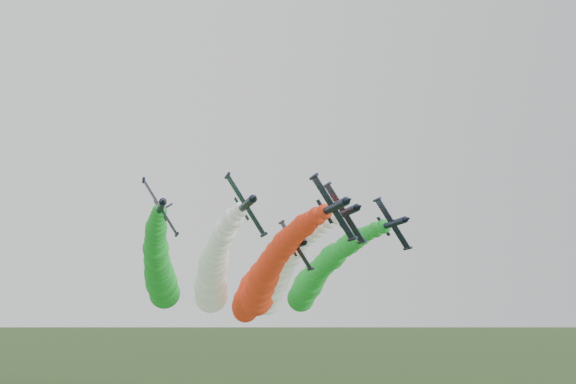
{
  "coord_description": "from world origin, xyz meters",
  "views": [
    {
      "loc": [
        -31.82,
        -81.33,
        29.1
      ],
      "look_at": [
        -6.4,
        7.31,
        48.63
      ],
      "focal_mm": 35.0,
      "sensor_mm": 36.0,
      "label": 1
    }
  ],
  "objects_px": {
    "jet_lead": "(264,281)",
    "jet_outer_right": "(314,280)",
    "jet_outer_left": "(160,274)",
    "jet_inner_left": "(213,277)",
    "jet_inner_right": "(274,281)",
    "jet_trail": "(251,294)"
  },
  "relations": [
    {
      "from": "jet_lead",
      "to": "jet_outer_right",
      "type": "distance_m",
      "value": 24.53
    },
    {
      "from": "jet_outer_left",
      "to": "jet_inner_left",
      "type": "bearing_deg",
      "value": -42.16
    },
    {
      "from": "jet_lead",
      "to": "jet_inner_right",
      "type": "xyz_separation_m",
      "value": [
        4.71,
        8.13,
        0.51
      ]
    },
    {
      "from": "jet_inner_left",
      "to": "jet_trail",
      "type": "xyz_separation_m",
      "value": [
        14.05,
        20.0,
        -3.45
      ]
    },
    {
      "from": "jet_outer_left",
      "to": "jet_trail",
      "type": "relative_size",
      "value": 1.0
    },
    {
      "from": "jet_lead",
      "to": "jet_outer_left",
      "type": "relative_size",
      "value": 1.0
    },
    {
      "from": "jet_lead",
      "to": "jet_outer_right",
      "type": "relative_size",
      "value": 1.0
    },
    {
      "from": "jet_inner_right",
      "to": "jet_outer_left",
      "type": "relative_size",
      "value": 1.0
    },
    {
      "from": "jet_outer_right",
      "to": "jet_trail",
      "type": "xyz_separation_m",
      "value": [
        -15.36,
        11.03,
        -3.65
      ]
    },
    {
      "from": "jet_outer_right",
      "to": "jet_inner_left",
      "type": "bearing_deg",
      "value": -163.05
    },
    {
      "from": "jet_lead",
      "to": "jet_inner_right",
      "type": "bearing_deg",
      "value": 59.88
    },
    {
      "from": "jet_lead",
      "to": "jet_outer_right",
      "type": "bearing_deg",
      "value": 42.14
    },
    {
      "from": "jet_inner_right",
      "to": "jet_outer_left",
      "type": "bearing_deg",
      "value": 159.9
    },
    {
      "from": "jet_outer_right",
      "to": "jet_lead",
      "type": "bearing_deg",
      "value": -137.86
    },
    {
      "from": "jet_outer_left",
      "to": "jet_trail",
      "type": "height_order",
      "value": "jet_outer_left"
    },
    {
      "from": "jet_outer_left",
      "to": "jet_outer_right",
      "type": "height_order",
      "value": "jet_outer_left"
    },
    {
      "from": "jet_inner_right",
      "to": "jet_trail",
      "type": "bearing_deg",
      "value": 95.67
    },
    {
      "from": "jet_trail",
      "to": "jet_inner_left",
      "type": "bearing_deg",
      "value": -125.08
    },
    {
      "from": "jet_lead",
      "to": "jet_outer_left",
      "type": "xyz_separation_m",
      "value": [
        -23.31,
        18.38,
        2.37
      ]
    },
    {
      "from": "jet_inner_right",
      "to": "jet_inner_left",
      "type": "bearing_deg",
      "value": -177.63
    },
    {
      "from": "jet_lead",
      "to": "jet_inner_right",
      "type": "relative_size",
      "value": 1.0
    },
    {
      "from": "jet_inner_left",
      "to": "jet_inner_right",
      "type": "xyz_separation_m",
      "value": [
        15.97,
        0.66,
        -0.73
      ]
    }
  ]
}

